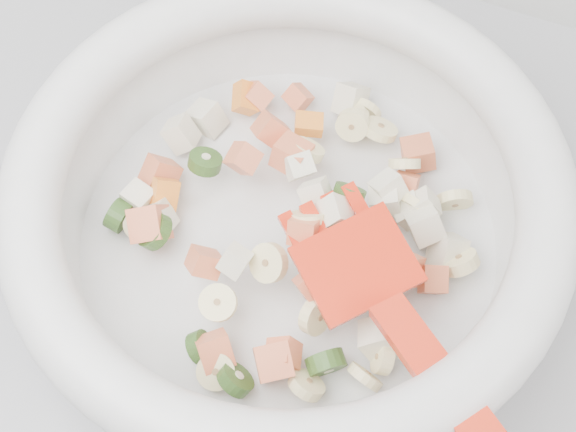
% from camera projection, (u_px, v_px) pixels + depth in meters
% --- Properties ---
extents(mixing_bowl, '(0.46, 0.39, 0.12)m').
position_uv_depth(mixing_bowl, '(289.00, 209.00, 0.60)').
color(mixing_bowl, silver).
rests_on(mixing_bowl, counter).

